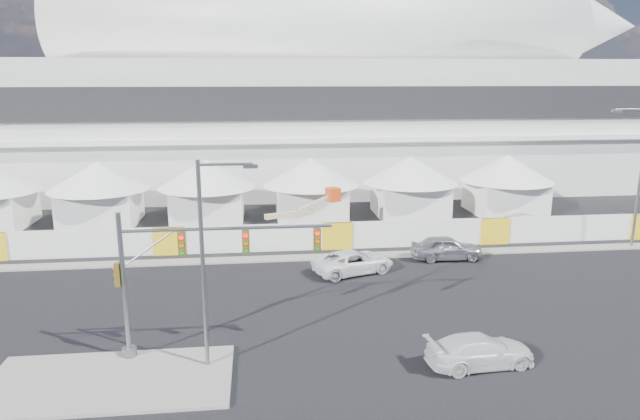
{
  "coord_description": "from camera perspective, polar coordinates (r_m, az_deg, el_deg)",
  "views": [
    {
      "loc": [
        0.28,
        -25.21,
        12.43
      ],
      "look_at": [
        4.25,
        10.0,
        4.04
      ],
      "focal_mm": 32.0,
      "sensor_mm": 36.0,
      "label": 1
    }
  ],
  "objects": [
    {
      "name": "lot_car_a",
      "position": [
        49.67,
        19.91,
        -1.24
      ],
      "size": [
        3.46,
        3.78,
        1.26
      ],
      "primitive_type": "imported",
      "rotation": [
        0.0,
        0.0,
        0.88
      ],
      "color": "silver",
      "rests_on": "ground"
    },
    {
      "name": "lot_car_b",
      "position": [
        53.07,
        28.35,
        -0.97
      ],
      "size": [
        3.68,
        5.02,
        1.59
      ],
      "primitive_type": "imported",
      "rotation": [
        0.0,
        0.0,
        2.01
      ],
      "color": "black",
      "rests_on": "ground"
    },
    {
      "name": "traffic_mast",
      "position": [
        25.95,
        -14.45,
        -6.33
      ],
      "size": [
        9.47,
        0.64,
        6.62
      ],
      "color": "slate",
      "rests_on": "median_island"
    },
    {
      "name": "ground",
      "position": [
        28.11,
        -6.5,
        -13.01
      ],
      "size": [
        160.0,
        160.0,
        0.0
      ],
      "primitive_type": "plane",
      "color": "black",
      "rests_on": "ground"
    },
    {
      "name": "boom_lift",
      "position": [
        43.32,
        -3.62,
        -1.97
      ],
      "size": [
        7.76,
        2.97,
        3.8
      ],
      "rotation": [
        0.0,
        0.0,
        0.38
      ],
      "color": "#F14B16",
      "rests_on": "ground"
    },
    {
      "name": "stadium",
      "position": [
        67.31,
        0.78,
        10.79
      ],
      "size": [
        80.0,
        24.8,
        21.98
      ],
      "color": "silver",
      "rests_on": "ground"
    },
    {
      "name": "streetlight_median",
      "position": [
        24.2,
        -11.15,
        -4.05
      ],
      "size": [
        2.49,
        0.25,
        8.99
      ],
      "color": "slate",
      "rests_on": "median_island"
    },
    {
      "name": "hoarding_fence",
      "position": [
        41.72,
        1.7,
        -2.58
      ],
      "size": [
        70.0,
        0.25,
        2.0
      ],
      "primitive_type": "cube",
      "color": "white",
      "rests_on": "ground"
    },
    {
      "name": "far_curb",
      "position": [
        44.32,
        20.34,
        -3.74
      ],
      "size": [
        80.0,
        1.2,
        0.12
      ],
      "primitive_type": "cube",
      "color": "gray",
      "rests_on": "ground"
    },
    {
      "name": "pickup_near",
      "position": [
        26.61,
        15.71,
        -13.39
      ],
      "size": [
        2.41,
        4.97,
        1.39
      ],
      "primitive_type": "imported",
      "rotation": [
        0.0,
        0.0,
        1.67
      ],
      "color": "silver",
      "rests_on": "ground"
    },
    {
      "name": "pickup_curb",
      "position": [
        36.88,
        3.36,
        -5.19
      ],
      "size": [
        4.03,
        5.81,
        1.47
      ],
      "primitive_type": "imported",
      "rotation": [
        0.0,
        0.0,
        1.9
      ],
      "color": "white",
      "rests_on": "ground"
    },
    {
      "name": "tent_row",
      "position": [
        50.08,
        -6.07,
        2.57
      ],
      "size": [
        53.4,
        8.4,
        5.4
      ],
      "color": "white",
      "rests_on": "ground"
    },
    {
      "name": "median_island",
      "position": [
        26.18,
        -20.26,
        -15.73
      ],
      "size": [
        10.0,
        5.0,
        0.15
      ],
      "primitive_type": "cube",
      "color": "gray",
      "rests_on": "ground"
    },
    {
      "name": "sedan_silver",
      "position": [
        40.39,
        12.55,
        -3.7
      ],
      "size": [
        2.12,
        4.92,
        1.65
      ],
      "primitive_type": "imported",
      "rotation": [
        0.0,
        0.0,
        1.54
      ],
      "color": "#A5A5AA",
      "rests_on": "ground"
    },
    {
      "name": "streetlight_curb",
      "position": [
        47.01,
        29.25,
        3.76
      ],
      "size": [
        3.06,
        0.69,
        10.34
      ],
      "color": "slate",
      "rests_on": "ground"
    }
  ]
}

